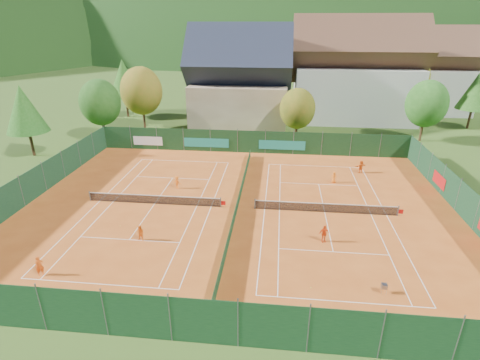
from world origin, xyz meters
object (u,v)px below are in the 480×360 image
Objects in this scene: hotel_block_b at (424,76)px; player_right_near at (324,233)px; player_right_far_a at (334,177)px; player_right_far_b at (361,167)px; hotel_block_a at (355,77)px; chalet at (240,85)px; ball_hopper at (384,286)px; player_left_far at (177,182)px; player_left_near at (39,266)px; player_left_mid at (140,233)px.

hotel_block_b is 54.30m from player_right_near.
player_right_far_b is (3.41, 3.26, 0.13)m from player_right_far_a.
hotel_block_b is at bearing 29.74° from hotel_block_a.
hotel_block_b is (33.00, 14.00, -0.01)m from chalet.
player_right_far_b is at bearing 83.43° from ball_hopper.
chalet is 26.90m from player_right_far_a.
player_right_far_b is (19.82, 6.47, 0.08)m from player_left_far.
player_right_far_b is (5.65, 15.30, 0.01)m from player_right_near.
player_right_near reaches higher than player_left_near.
chalet is at bearing -58.90° from player_right_far_a.
player_left_far is 0.90× the size of player_right_far_b.
player_left_mid is (-17.63, 4.39, 0.11)m from ball_hopper.
player_right_far_b is at bearing 51.10° from player_left_mid.
hotel_block_a reaches higher than ball_hopper.
player_left_near is at bearing 82.60° from player_left_far.
player_right_far_a is (-6.37, -28.98, -6.76)m from hotel_block_a.
player_right_near is (19.71, 6.34, 0.01)m from player_left_near.
hotel_block_a is at bearing -122.61° from player_right_far_b.
hotel_block_a reaches higher than hotel_block_b.
player_left_near is at bearing -125.60° from player_left_mid.
ball_hopper is (-19.39, -54.79, -6.06)m from hotel_block_b.
player_left_near is 1.10× the size of player_left_mid.
player_left_far is 16.72m from player_right_far_a.
player_right_near is 16.31m from player_right_far_b.
hotel_block_b reaches higher than player_left_mid.
hotel_block_b reaches higher than ball_hopper.
player_right_far_a reaches higher than ball_hopper.
hotel_block_a is 15.99× the size of player_left_far.
player_right_far_b is (2.43, 21.08, 0.20)m from ball_hopper.
hotel_block_a is 47.59m from ball_hopper.
chalet reaches higher than player_right_near.
chalet is at bearing -157.01° from hotel_block_b.
chalet is 37.10m from player_left_mid.
hotel_block_a reaches higher than player_right_far_a.
player_right_far_a is at bearing 17.74° from player_right_far_b.
player_left_near is at bearing -127.40° from hotel_block_b.
player_right_near is (-8.61, -41.02, -6.64)m from hotel_block_a.
player_left_far reaches higher than ball_hopper.
player_left_mid is 10.22m from player_left_far.
hotel_block_b is 11.50× the size of player_right_far_b.
ball_hopper is at bearing -109.49° from hotel_block_b.
ball_hopper is (-5.39, -46.79, -6.83)m from hotel_block_a.
player_left_near is 28.63m from player_right_far_a.
player_left_mid is 21.39m from player_right_far_a.
player_left_far is 0.91× the size of player_right_near.
player_left_far is (5.54, 15.18, -0.06)m from player_left_near.
player_right_far_b reaches higher than player_left_near.
ball_hopper is at bearing 57.40° from player_right_far_b.
player_right_near is (-22.61, -49.02, -5.87)m from hotel_block_b.
player_left_mid is (5.31, 4.96, -0.07)m from player_left_near.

